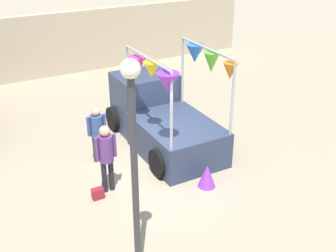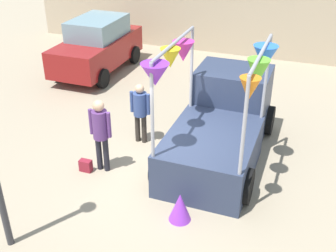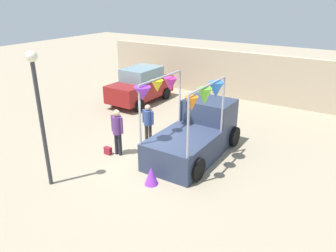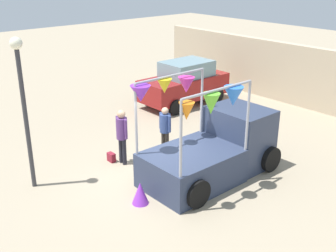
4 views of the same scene
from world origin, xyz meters
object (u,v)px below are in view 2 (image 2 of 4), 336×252
parked_car (98,46)px  handbag (86,166)px  person_customer (100,129)px  person_vendor (140,108)px  folded_kite_bundle_violet (180,207)px  vendor_truck (222,120)px

parked_car → handbag: size_ratio=14.29×
person_customer → person_vendor: (0.30, 1.46, -0.11)m
parked_car → folded_kite_bundle_violet: 8.42m
person_customer → vendor_truck: bearing=36.2°
parked_car → handbag: 6.38m
parked_car → handbag: (2.76, -5.70, -0.80)m
vendor_truck → parked_car: vendor_truck is taller
vendor_truck → person_vendor: 2.05m
person_customer → handbag: person_customer is taller
vendor_truck → person_customer: 2.90m
vendor_truck → handbag: (-2.68, -1.91, -0.72)m
person_customer → folded_kite_bundle_violet: (2.20, -1.01, -0.77)m
person_customer → person_vendor: size_ratio=1.11×
folded_kite_bundle_violet → parked_car: bearing=129.2°
person_vendor → vendor_truck: bearing=6.9°
handbag → folded_kite_bundle_violet: size_ratio=0.47×
person_vendor → person_customer: bearing=-101.7°
vendor_truck → folded_kite_bundle_violet: bearing=-92.7°
person_vendor → folded_kite_bundle_violet: (1.90, -2.47, -0.65)m
vendor_truck → handbag: 3.37m
parked_car → person_customer: size_ratio=2.28×
folded_kite_bundle_violet → person_vendor: bearing=127.6°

